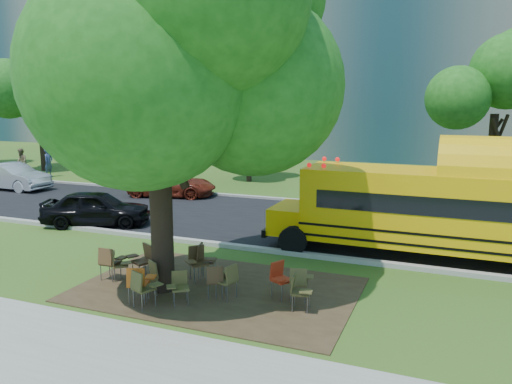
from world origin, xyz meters
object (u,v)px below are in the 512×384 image
at_px(chair_9, 143,258).
at_px(chair_7, 299,289).
at_px(chair_4, 142,286).
at_px(chair_6, 229,278).
at_px(main_tree, 155,39).
at_px(black_car, 96,208).
at_px(chair_5, 179,284).
at_px(chair_8, 153,255).
at_px(school_bus, 471,212).
at_px(chair_10, 204,257).
at_px(chair_11, 216,278).
at_px(chair_13, 300,280).
at_px(chair_3, 148,275).
at_px(chair_12, 280,276).
at_px(pedestrian_a, 49,162).
at_px(chair_2, 139,281).
at_px(chair_1, 118,262).
at_px(bg_car_red, 172,184).
at_px(bg_car_silver, 12,177).
at_px(chair_14, 197,260).
at_px(pedestrian_b, 21,162).

bearing_deg(chair_9, chair_7, -159.66).
xyz_separation_m(chair_4, chair_6, (1.61, 1.26, -0.01)).
relative_size(main_tree, black_car, 2.41).
relative_size(chair_5, chair_8, 0.96).
bearing_deg(school_bus, chair_10, -148.39).
xyz_separation_m(chair_7, chair_11, (-2.09, -0.03, -0.01)).
bearing_deg(chair_13, black_car, 141.85).
relative_size(chair_3, chair_12, 0.97).
bearing_deg(chair_7, chair_10, -119.31).
bearing_deg(chair_7, pedestrian_a, -132.31).
distance_m(chair_2, chair_10, 2.23).
distance_m(chair_1, bg_car_red, 12.11).
bearing_deg(chair_9, chair_6, -162.76).
xyz_separation_m(chair_3, bg_car_silver, (-15.43, 9.99, 0.18)).
relative_size(main_tree, chair_5, 12.08).
bearing_deg(main_tree, chair_9, 150.78).
height_order(chair_1, bg_car_silver, bg_car_silver).
distance_m(chair_1, black_car, 6.57).
xyz_separation_m(chair_5, black_car, (-6.90, 5.48, 0.19)).
distance_m(chair_6, pedestrian_a, 23.60).
relative_size(chair_2, chair_9, 0.97).
bearing_deg(bg_car_silver, chair_2, -122.58).
xyz_separation_m(chair_13, chair_14, (-2.97, 0.36, 0.05)).
bearing_deg(bg_car_silver, black_car, -114.77).
bearing_deg(bg_car_red, pedestrian_a, 62.59).
bearing_deg(main_tree, chair_8, 133.24).
bearing_deg(chair_3, school_bus, -111.12).
height_order(main_tree, chair_11, main_tree).
distance_m(chair_11, pedestrian_a, 23.40).
distance_m(chair_3, chair_13, 3.73).
bearing_deg(chair_12, chair_6, -36.31).
distance_m(chair_8, chair_9, 0.51).
bearing_deg(chair_4, black_car, 158.54).
xyz_separation_m(chair_6, chair_10, (-1.23, 1.10, 0.03)).
bearing_deg(chair_5, chair_14, -112.33).
bearing_deg(chair_8, chair_6, -85.39).
relative_size(chair_6, black_car, 0.22).
height_order(chair_11, chair_12, chair_12).
relative_size(school_bus, chair_10, 11.67).
relative_size(school_bus, chair_8, 13.18).
bearing_deg(chair_12, bg_car_red, -110.37).
distance_m(chair_7, chair_13, 0.56).
relative_size(chair_5, pedestrian_b, 0.46).
relative_size(chair_6, bg_car_silver, 0.20).
height_order(chair_6, pedestrian_a, pedestrian_a).
distance_m(chair_9, black_car, 6.68).
xyz_separation_m(chair_1, chair_2, (1.42, -1.10, 0.05)).
xyz_separation_m(chair_14, black_car, (-6.53, 3.90, 0.10)).
distance_m(chair_6, chair_10, 1.65).
height_order(chair_1, pedestrian_a, pedestrian_a).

